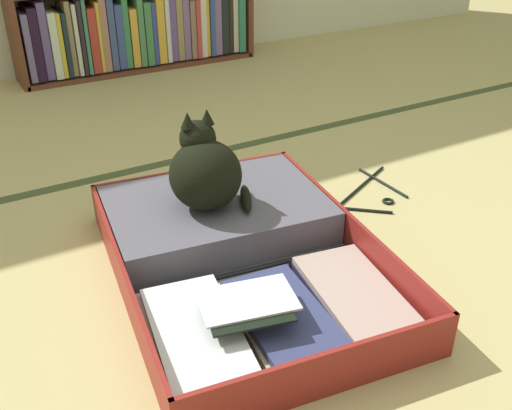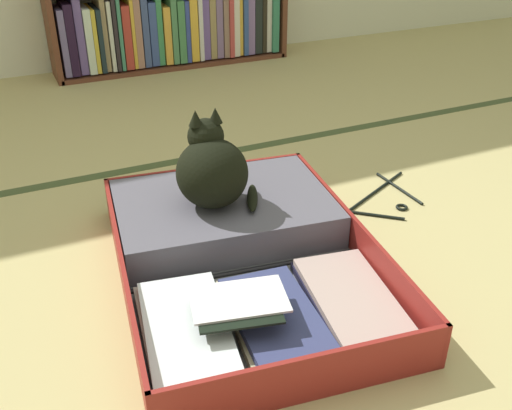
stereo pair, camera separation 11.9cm
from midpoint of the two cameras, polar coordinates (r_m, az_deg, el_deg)
ground_plane at (r=1.59m, az=5.05°, el=-10.09°), size 10.00×10.00×0.00m
tatami_border at (r=2.36m, az=-6.62°, el=4.07°), size 4.80×0.05×0.00m
open_suitcase at (r=1.74m, az=-0.03°, el=-3.85°), size 0.80×1.04×0.13m
black_cat at (r=1.75m, az=-2.35°, el=3.35°), size 0.27×0.24×0.29m
clothes_hanger at (r=2.13m, az=13.31°, el=0.48°), size 0.43×0.32×0.01m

